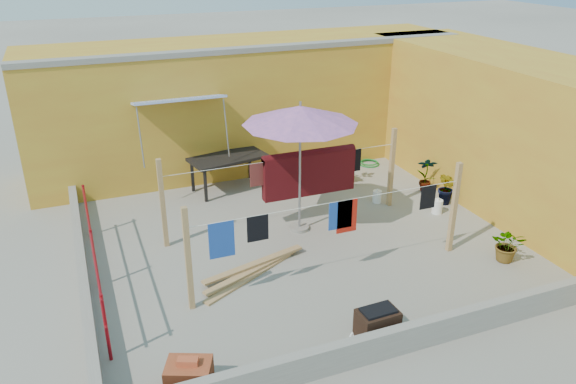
{
  "coord_description": "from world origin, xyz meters",
  "views": [
    {
      "loc": [
        -3.86,
        -8.99,
        5.4
      ],
      "look_at": [
        -0.15,
        0.3,
        0.96
      ],
      "focal_mm": 35.0,
      "sensor_mm": 36.0,
      "label": 1
    }
  ],
  "objects_px": {
    "brick_stack": "(189,377)",
    "water_jug_b": "(377,196)",
    "green_hose": "(369,163)",
    "plant_back_a": "(346,168)",
    "patio_umbrella": "(300,116)",
    "white_basin": "(365,340)",
    "water_jug_a": "(437,206)",
    "brazier": "(377,325)",
    "outdoor_table": "(228,160)"
  },
  "relations": [
    {
      "from": "outdoor_table",
      "to": "brick_stack",
      "type": "relative_size",
      "value": 2.69
    },
    {
      "from": "green_hose",
      "to": "plant_back_a",
      "type": "bearing_deg",
      "value": -144.58
    },
    {
      "from": "white_basin",
      "to": "plant_back_a",
      "type": "xyz_separation_m",
      "value": [
        2.55,
        5.6,
        0.31
      ]
    },
    {
      "from": "patio_umbrella",
      "to": "outdoor_table",
      "type": "relative_size",
      "value": 1.41
    },
    {
      "from": "water_jug_b",
      "to": "plant_back_a",
      "type": "relative_size",
      "value": 0.45
    },
    {
      "from": "brick_stack",
      "to": "plant_back_a",
      "type": "bearing_deg",
      "value": 47.34
    },
    {
      "from": "brazier",
      "to": "water_jug_b",
      "type": "relative_size",
      "value": 1.88
    },
    {
      "from": "patio_umbrella",
      "to": "outdoor_table",
      "type": "bearing_deg",
      "value": 106.54
    },
    {
      "from": "patio_umbrella",
      "to": "outdoor_table",
      "type": "height_order",
      "value": "patio_umbrella"
    },
    {
      "from": "water_jug_b",
      "to": "brick_stack",
      "type": "bearing_deg",
      "value": -141.23
    },
    {
      "from": "white_basin",
      "to": "water_jug_a",
      "type": "relative_size",
      "value": 1.31
    },
    {
      "from": "white_basin",
      "to": "water_jug_b",
      "type": "height_order",
      "value": "water_jug_b"
    },
    {
      "from": "brazier",
      "to": "water_jug_a",
      "type": "relative_size",
      "value": 1.71
    },
    {
      "from": "patio_umbrella",
      "to": "brazier",
      "type": "distance_m",
      "value": 4.26
    },
    {
      "from": "green_hose",
      "to": "brick_stack",
      "type": "bearing_deg",
      "value": -134.47
    },
    {
      "from": "brazier",
      "to": "plant_back_a",
      "type": "distance_m",
      "value": 6.08
    },
    {
      "from": "water_jug_b",
      "to": "plant_back_a",
      "type": "height_order",
      "value": "plant_back_a"
    },
    {
      "from": "outdoor_table",
      "to": "brick_stack",
      "type": "bearing_deg",
      "value": -110.75
    },
    {
      "from": "outdoor_table",
      "to": "brazier",
      "type": "relative_size",
      "value": 3.14
    },
    {
      "from": "water_jug_b",
      "to": "green_hose",
      "type": "bearing_deg",
      "value": 64.86
    },
    {
      "from": "brazier",
      "to": "water_jug_a",
      "type": "distance_m",
      "value": 4.7
    },
    {
      "from": "brick_stack",
      "to": "outdoor_table",
      "type": "bearing_deg",
      "value": 69.25
    },
    {
      "from": "white_basin",
      "to": "water_jug_a",
      "type": "height_order",
      "value": "water_jug_a"
    },
    {
      "from": "outdoor_table",
      "to": "white_basin",
      "type": "bearing_deg",
      "value": -87.57
    },
    {
      "from": "patio_umbrella",
      "to": "water_jug_a",
      "type": "height_order",
      "value": "patio_umbrella"
    },
    {
      "from": "patio_umbrella",
      "to": "plant_back_a",
      "type": "bearing_deg",
      "value": 43.34
    },
    {
      "from": "brick_stack",
      "to": "white_basin",
      "type": "distance_m",
      "value": 2.62
    },
    {
      "from": "brick_stack",
      "to": "green_hose",
      "type": "bearing_deg",
      "value": 45.53
    },
    {
      "from": "outdoor_table",
      "to": "plant_back_a",
      "type": "height_order",
      "value": "outdoor_table"
    },
    {
      "from": "patio_umbrella",
      "to": "water_jug_b",
      "type": "bearing_deg",
      "value": 14.7
    },
    {
      "from": "white_basin",
      "to": "outdoor_table",
      "type": "bearing_deg",
      "value": 92.43
    },
    {
      "from": "patio_umbrella",
      "to": "brick_stack",
      "type": "distance_m",
      "value": 5.28
    },
    {
      "from": "white_basin",
      "to": "green_hose",
      "type": "xyz_separation_m",
      "value": [
        3.67,
        6.4,
        -0.01
      ]
    },
    {
      "from": "water_jug_a",
      "to": "plant_back_a",
      "type": "xyz_separation_m",
      "value": [
        -1.03,
        2.35,
        0.2
      ]
    },
    {
      "from": "brick_stack",
      "to": "plant_back_a",
      "type": "distance_m",
      "value": 7.62
    },
    {
      "from": "brazier",
      "to": "outdoor_table",
      "type": "bearing_deg",
      "value": 94.21
    },
    {
      "from": "patio_umbrella",
      "to": "green_hose",
      "type": "relative_size",
      "value": 4.91
    },
    {
      "from": "outdoor_table",
      "to": "green_hose",
      "type": "xyz_separation_m",
      "value": [
        3.93,
        0.19,
        -0.71
      ]
    },
    {
      "from": "white_basin",
      "to": "brazier",
      "type": "bearing_deg",
      "value": -0.0
    },
    {
      "from": "patio_umbrella",
      "to": "white_basin",
      "type": "distance_m",
      "value": 4.39
    },
    {
      "from": "water_jug_b",
      "to": "white_basin",
      "type": "bearing_deg",
      "value": -122.06
    },
    {
      "from": "patio_umbrella",
      "to": "white_basin",
      "type": "xyz_separation_m",
      "value": [
        -0.49,
        -3.66,
        -2.37
      ]
    },
    {
      "from": "water_jug_a",
      "to": "plant_back_a",
      "type": "bearing_deg",
      "value": 113.75
    },
    {
      "from": "brick_stack",
      "to": "water_jug_b",
      "type": "height_order",
      "value": "brick_stack"
    },
    {
      "from": "patio_umbrella",
      "to": "green_hose",
      "type": "bearing_deg",
      "value": 40.75
    },
    {
      "from": "white_basin",
      "to": "patio_umbrella",
      "type": "bearing_deg",
      "value": 82.35
    },
    {
      "from": "patio_umbrella",
      "to": "brick_stack",
      "type": "height_order",
      "value": "patio_umbrella"
    },
    {
      "from": "brick_stack",
      "to": "water_jug_b",
      "type": "distance_m",
      "value": 6.75
    },
    {
      "from": "outdoor_table",
      "to": "water_jug_a",
      "type": "bearing_deg",
      "value": -37.53
    },
    {
      "from": "brick_stack",
      "to": "water_jug_b",
      "type": "relative_size",
      "value": 2.2
    }
  ]
}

